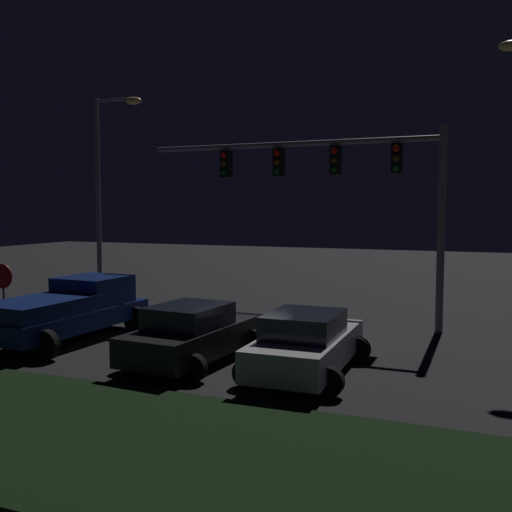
{
  "coord_description": "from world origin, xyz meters",
  "views": [
    {
      "loc": [
        7.03,
        -15.97,
        3.92
      ],
      "look_at": [
        -0.33,
        1.99,
        2.34
      ],
      "focal_mm": 41.27,
      "sensor_mm": 36.0,
      "label": 1
    }
  ],
  "objects_px": {
    "car_sedan_far": "(306,344)",
    "traffic_signal_gantry": "(336,175)",
    "stop_sign": "(3,286)",
    "car_sedan": "(193,334)",
    "street_lamp_left": "(106,175)",
    "pickup_truck": "(71,307)"
  },
  "relations": [
    {
      "from": "car_sedan",
      "to": "car_sedan_far",
      "type": "relative_size",
      "value": 1.02
    },
    {
      "from": "car_sedan",
      "to": "street_lamp_left",
      "type": "xyz_separation_m",
      "value": [
        -8.17,
        7.56,
        4.57
      ]
    },
    {
      "from": "pickup_truck",
      "to": "traffic_signal_gantry",
      "type": "relative_size",
      "value": 0.53
    },
    {
      "from": "car_sedan",
      "to": "car_sedan_far",
      "type": "bearing_deg",
      "value": -84.89
    },
    {
      "from": "car_sedan_far",
      "to": "pickup_truck",
      "type": "bearing_deg",
      "value": 82.68
    },
    {
      "from": "pickup_truck",
      "to": "car_sedan_far",
      "type": "xyz_separation_m",
      "value": [
        7.57,
        -0.84,
        -0.26
      ]
    },
    {
      "from": "car_sedan_far",
      "to": "stop_sign",
      "type": "relative_size",
      "value": 1.99
    },
    {
      "from": "pickup_truck",
      "to": "street_lamp_left",
      "type": "relative_size",
      "value": 0.64
    },
    {
      "from": "pickup_truck",
      "to": "car_sedan_far",
      "type": "distance_m",
      "value": 7.62
    },
    {
      "from": "car_sedan",
      "to": "street_lamp_left",
      "type": "height_order",
      "value": "street_lamp_left"
    },
    {
      "from": "pickup_truck",
      "to": "stop_sign",
      "type": "relative_size",
      "value": 2.45
    },
    {
      "from": "traffic_signal_gantry",
      "to": "stop_sign",
      "type": "bearing_deg",
      "value": -148.16
    },
    {
      "from": "car_sedan",
      "to": "traffic_signal_gantry",
      "type": "height_order",
      "value": "traffic_signal_gantry"
    },
    {
      "from": "street_lamp_left",
      "to": "stop_sign",
      "type": "bearing_deg",
      "value": -79.63
    },
    {
      "from": "traffic_signal_gantry",
      "to": "street_lamp_left",
      "type": "distance_m",
      "value": 10.36
    },
    {
      "from": "car_sedan_far",
      "to": "traffic_signal_gantry",
      "type": "bearing_deg",
      "value": 7.31
    },
    {
      "from": "traffic_signal_gantry",
      "to": "pickup_truck",
      "type": "bearing_deg",
      "value": -141.84
    },
    {
      "from": "car_sedan_far",
      "to": "traffic_signal_gantry",
      "type": "distance_m",
      "value": 7.5
    },
    {
      "from": "pickup_truck",
      "to": "car_sedan_far",
      "type": "height_order",
      "value": "pickup_truck"
    },
    {
      "from": "car_sedan_far",
      "to": "traffic_signal_gantry",
      "type": "xyz_separation_m",
      "value": [
        -0.89,
        6.09,
        4.29
      ]
    },
    {
      "from": "traffic_signal_gantry",
      "to": "stop_sign",
      "type": "height_order",
      "value": "traffic_signal_gantry"
    },
    {
      "from": "traffic_signal_gantry",
      "to": "car_sedan_far",
      "type": "bearing_deg",
      "value": -81.68
    }
  ]
}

